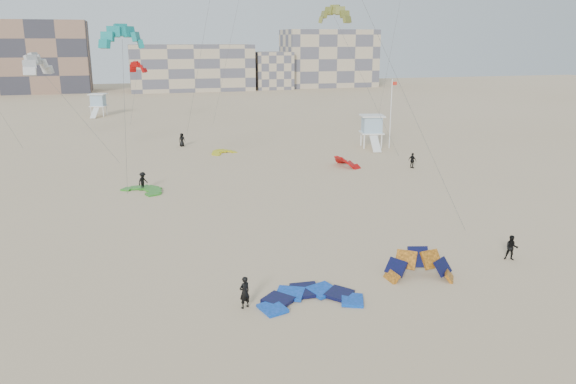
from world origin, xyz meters
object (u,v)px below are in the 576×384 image
object	(u,v)px
kite_ground_orange	(419,278)
lifeguard_tower_near	(372,131)
kite_ground_blue	(310,301)
kitesurfer_main	(245,292)

from	to	relation	value
kite_ground_orange	lifeguard_tower_near	size ratio (longest dim) A/B	0.67
kite_ground_blue	kite_ground_orange	world-z (taller)	kite_ground_orange
kite_ground_blue	kitesurfer_main	world-z (taller)	kitesurfer_main
kite_ground_blue	kitesurfer_main	size ratio (longest dim) A/B	3.01
kite_ground_orange	lifeguard_tower_near	xyz separation A→B (m)	(13.96, 38.30, 2.02)
kite_ground_orange	kitesurfer_main	distance (m)	10.44
kite_ground_blue	lifeguard_tower_near	bearing A→B (deg)	65.15
kite_ground_blue	lifeguard_tower_near	world-z (taller)	lifeguard_tower_near
kitesurfer_main	lifeguard_tower_near	xyz separation A→B (m)	(24.32, 39.21, 1.17)
kite_ground_blue	kitesurfer_main	distance (m)	3.55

